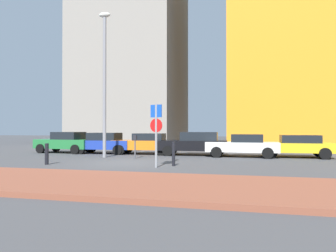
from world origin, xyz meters
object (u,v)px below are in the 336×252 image
parking_meter (135,143)px  parked_car_yellow (297,145)px  parked_car_black (195,143)px  traffic_bollard_near (174,155)px  traffic_bollard_mid (47,154)px  parked_car_blue (104,143)px  parked_car_white (243,145)px  parked_car_green (66,142)px  traffic_bollard_far (174,151)px  street_lamp (105,74)px  parked_car_orange (145,143)px  parking_sign_post (156,128)px

parking_meter → parked_car_yellow: bearing=17.6°
parked_car_black → traffic_bollard_near: bearing=-90.5°
traffic_bollard_near → traffic_bollard_mid: traffic_bollard_mid is taller
parking_meter → parked_car_blue: bearing=137.8°
parked_car_white → traffic_bollard_mid: bearing=-145.0°
traffic_bollard_mid → parked_car_green: bearing=115.1°
parked_car_blue → parked_car_white: (9.28, -0.48, -0.04)m
parked_car_blue → parking_meter: 4.45m
parked_car_blue → parked_car_white: bearing=-3.0°
parked_car_white → traffic_bollard_far: (-3.53, -3.44, -0.20)m
parked_car_white → parked_car_green: bearing=177.9°
parked_car_blue → traffic_bollard_near: bearing=-43.9°
parked_car_green → parked_car_white: 12.20m
parked_car_green → street_lamp: street_lamp is taller
parked_car_orange → traffic_bollard_mid: bearing=-110.5°
parked_car_black → parked_car_white: bearing=-10.5°
street_lamp → parked_car_green: bearing=147.4°
parking_sign_post → parked_car_orange: bearing=111.3°
traffic_bollard_near → traffic_bollard_mid: bearing=-172.0°
street_lamp → traffic_bollard_near: size_ratio=8.92×
traffic_bollard_mid → parked_car_orange: bearing=69.5°
traffic_bollard_mid → traffic_bollard_far: 6.21m
parked_car_green → parked_car_blue: (2.92, 0.04, -0.01)m
parking_sign_post → traffic_bollard_near: parking_sign_post is taller
parked_car_blue → parked_car_yellow: parked_car_blue is taller
traffic_bollard_far → parking_meter: bearing=159.1°
parked_car_green → traffic_bollard_mid: (3.17, -6.77, -0.26)m
parking_sign_post → traffic_bollard_near: bearing=51.2°
parked_car_blue → parked_car_white: 9.29m
parking_meter → traffic_bollard_far: size_ratio=1.31×
traffic_bollard_far → parking_sign_post: bearing=-93.3°
parked_car_orange → parked_car_yellow: bearing=-2.0°
traffic_bollard_mid → parked_car_black: bearing=48.9°
parked_car_orange → street_lamp: size_ratio=0.48×
parked_car_black → parked_car_yellow: (6.11, -0.19, -0.07)m
parked_car_orange → street_lamp: bearing=-118.3°
parked_car_orange → parked_car_green: bearing=-177.5°
traffic_bollard_near → parked_car_black: bearing=89.5°
parking_sign_post → parking_meter: bearing=121.5°
parked_car_black → parking_sign_post: 6.90m
parked_car_white → traffic_bollard_near: size_ratio=4.44×
parked_car_green → parked_car_orange: bearing=2.5°
parked_car_green → parked_car_yellow: 15.27m
parked_car_green → parked_car_black: (9.17, 0.12, 0.02)m
parked_car_yellow → traffic_bollard_mid: bearing=-151.1°
parked_car_white → parked_car_yellow: parked_car_white is taller
parked_car_orange → parked_car_black: 3.38m
street_lamp → traffic_bollard_mid: bearing=-104.3°
parked_car_blue → parking_sign_post: 8.80m
parked_car_green → street_lamp: bearing=-32.6°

